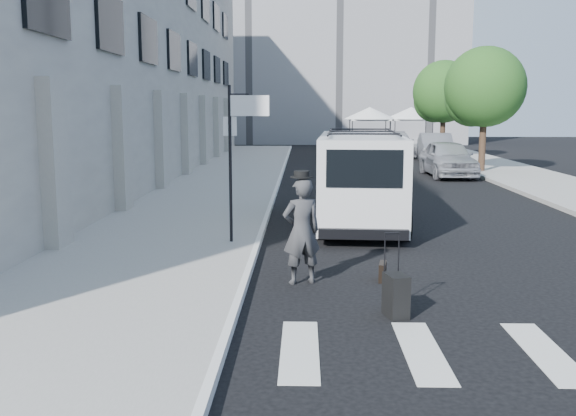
# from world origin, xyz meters

# --- Properties ---
(ground) EXTENTS (120.00, 120.00, 0.00)m
(ground) POSITION_xyz_m (0.00, 0.00, 0.00)
(ground) COLOR black
(ground) RESTS_ON ground
(sidewalk_left) EXTENTS (4.50, 48.00, 0.15)m
(sidewalk_left) POSITION_xyz_m (-4.25, 16.00, 0.07)
(sidewalk_left) COLOR gray
(sidewalk_left) RESTS_ON ground
(sidewalk_right) EXTENTS (4.00, 56.00, 0.15)m
(sidewalk_right) POSITION_xyz_m (9.00, 20.00, 0.07)
(sidewalk_right) COLOR gray
(sidewalk_right) RESTS_ON ground
(building_left) EXTENTS (10.00, 44.00, 12.00)m
(building_left) POSITION_xyz_m (-11.50, 18.00, 6.00)
(building_left) COLOR gray
(building_left) RESTS_ON ground
(building_far) EXTENTS (22.00, 12.00, 25.00)m
(building_far) POSITION_xyz_m (2.00, 50.00, 12.50)
(building_far) COLOR slate
(building_far) RESTS_ON ground
(sign_pole) EXTENTS (1.03, 0.07, 3.50)m
(sign_pole) POSITION_xyz_m (-2.36, 3.20, 2.65)
(sign_pole) COLOR black
(sign_pole) RESTS_ON sidewalk_left
(tree_near) EXTENTS (3.80, 3.83, 6.03)m
(tree_near) POSITION_xyz_m (7.50, 20.15, 3.97)
(tree_near) COLOR black
(tree_near) RESTS_ON ground
(tree_far) EXTENTS (3.80, 3.83, 6.03)m
(tree_far) POSITION_xyz_m (7.50, 29.15, 3.97)
(tree_far) COLOR black
(tree_far) RESTS_ON ground
(tent_left) EXTENTS (4.00, 4.00, 3.20)m
(tent_left) POSITION_xyz_m (4.00, 38.00, 2.71)
(tent_left) COLOR black
(tent_left) RESTS_ON ground
(tent_right) EXTENTS (4.00, 4.00, 3.20)m
(tent_right) POSITION_xyz_m (7.20, 38.50, 2.71)
(tent_right) COLOR black
(tent_right) RESTS_ON ground
(businessman) EXTENTS (0.82, 0.67, 1.93)m
(businessman) POSITION_xyz_m (-0.99, 0.26, 0.97)
(businessman) COLOR #333336
(businessman) RESTS_ON ground
(briefcase) EXTENTS (0.20, 0.45, 0.34)m
(briefcase) POSITION_xyz_m (0.50, 0.47, 0.17)
(briefcase) COLOR black
(briefcase) RESTS_ON ground
(suitcase) EXTENTS (0.39, 0.51, 1.27)m
(suitcase) POSITION_xyz_m (0.45, -1.59, 0.34)
(suitcase) COLOR black
(suitcase) RESTS_ON ground
(cargo_van) EXTENTS (2.61, 6.62, 2.44)m
(cargo_van) POSITION_xyz_m (0.58, 6.31, 1.26)
(cargo_van) COLOR silver
(cargo_van) RESTS_ON ground
(parked_car_a) EXTENTS (2.09, 4.99, 1.69)m
(parked_car_a) POSITION_xyz_m (5.69, 18.71, 0.84)
(parked_car_a) COLOR #A5A6AD
(parked_car_a) RESTS_ON ground
(parked_car_b) EXTENTS (2.21, 5.19, 1.67)m
(parked_car_b) POSITION_xyz_m (6.80, 27.02, 0.83)
(parked_car_b) COLOR slate
(parked_car_b) RESTS_ON ground
(parked_car_c) EXTENTS (2.37, 5.58, 1.60)m
(parked_car_c) POSITION_xyz_m (5.00, 31.01, 0.80)
(parked_car_c) COLOR #AFB2B8
(parked_car_c) RESTS_ON ground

